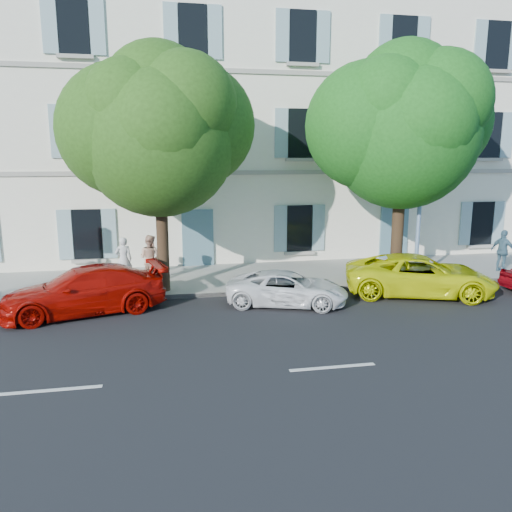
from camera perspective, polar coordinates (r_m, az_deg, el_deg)
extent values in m
plane|color=black|center=(15.22, 3.70, -6.56)|extent=(90.00, 90.00, 0.00)
cube|color=#A09E96|center=(19.37, 0.41, -2.37)|extent=(36.00, 4.50, 0.15)
cube|color=#9E998E|center=(17.32, 1.81, -4.03)|extent=(36.00, 0.16, 0.16)
cube|color=white|center=(24.52, -2.27, 14.46)|extent=(28.00, 7.00, 12.00)
imported|color=#A10A04|center=(15.91, -19.06, -3.74)|extent=(5.17, 3.13, 1.40)
imported|color=white|center=(15.95, 3.61, -3.71)|extent=(4.20, 2.86, 1.07)
imported|color=#D9E109|center=(17.86, 18.21, -2.10)|extent=(5.44, 3.73, 1.38)
cylinder|color=#3A2819|center=(17.12, -10.60, 1.28)|extent=(0.40, 0.40, 3.17)
ellipsoid|color=#32681A|center=(16.87, -11.05, 13.02)|extent=(5.07, 5.07, 5.58)
cylinder|color=#3A2819|center=(19.24, 15.83, 2.31)|extent=(0.43, 0.43, 3.28)
ellipsoid|color=#21751D|center=(19.03, 16.44, 13.20)|extent=(5.33, 5.33, 5.87)
cylinder|color=#7293BF|center=(19.15, 18.39, 8.61)|extent=(0.15, 0.15, 7.59)
cylinder|color=#7293BF|center=(18.81, 20.20, 20.08)|extent=(0.30, 1.33, 0.09)
cube|color=#383A3D|center=(18.22, 21.29, 19.86)|extent=(0.30, 0.46, 0.17)
imported|color=silver|center=(18.84, -14.89, -0.37)|extent=(0.64, 0.46, 1.64)
imported|color=tan|center=(18.63, -12.01, -0.24)|extent=(1.06, 1.00, 1.72)
imported|color=slate|center=(22.06, 26.39, 0.53)|extent=(0.75, 1.06, 1.67)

